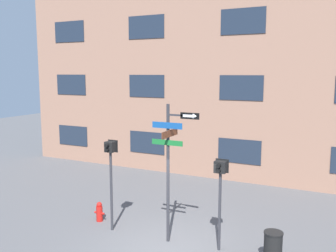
{
  "coord_description": "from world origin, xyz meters",
  "views": [
    {
      "loc": [
        4.44,
        -8.94,
        4.98
      ],
      "look_at": [
        -0.22,
        0.51,
        3.46
      ],
      "focal_mm": 40.0,
      "sensor_mm": 36.0,
      "label": 1
    }
  ],
  "objects_px": {
    "fire_hydrant": "(99,212)",
    "trash_bin": "(273,248)",
    "pedestrian_signal_right": "(220,181)",
    "pedestrian_signal_left": "(111,163)",
    "street_sign_pole": "(170,159)"
  },
  "relations": [
    {
      "from": "pedestrian_signal_right",
      "to": "street_sign_pole",
      "type": "bearing_deg",
      "value": -174.55
    },
    {
      "from": "street_sign_pole",
      "to": "fire_hydrant",
      "type": "relative_size",
      "value": 6.16
    },
    {
      "from": "pedestrian_signal_left",
      "to": "trash_bin",
      "type": "bearing_deg",
      "value": 0.88
    },
    {
      "from": "pedestrian_signal_right",
      "to": "trash_bin",
      "type": "height_order",
      "value": "pedestrian_signal_right"
    },
    {
      "from": "pedestrian_signal_right",
      "to": "pedestrian_signal_left",
      "type": "bearing_deg",
      "value": -176.54
    },
    {
      "from": "pedestrian_signal_left",
      "to": "trash_bin",
      "type": "xyz_separation_m",
      "value": [
        5.0,
        0.08,
        -1.76
      ]
    },
    {
      "from": "pedestrian_signal_right",
      "to": "trash_bin",
      "type": "relative_size",
      "value": 2.95
    },
    {
      "from": "fire_hydrant",
      "to": "trash_bin",
      "type": "height_order",
      "value": "trash_bin"
    },
    {
      "from": "pedestrian_signal_left",
      "to": "trash_bin",
      "type": "distance_m",
      "value": 5.3
    },
    {
      "from": "pedestrian_signal_right",
      "to": "trash_bin",
      "type": "distance_m",
      "value": 2.19
    },
    {
      "from": "street_sign_pole",
      "to": "fire_hydrant",
      "type": "height_order",
      "value": "street_sign_pole"
    },
    {
      "from": "street_sign_pole",
      "to": "fire_hydrant",
      "type": "xyz_separation_m",
      "value": [
        -2.82,
        0.34,
        -2.18
      ]
    },
    {
      "from": "pedestrian_signal_right",
      "to": "trash_bin",
      "type": "bearing_deg",
      "value": -5.07
    },
    {
      "from": "street_sign_pole",
      "to": "fire_hydrant",
      "type": "distance_m",
      "value": 3.58
    },
    {
      "from": "pedestrian_signal_left",
      "to": "fire_hydrant",
      "type": "distance_m",
      "value": 2.08
    }
  ]
}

